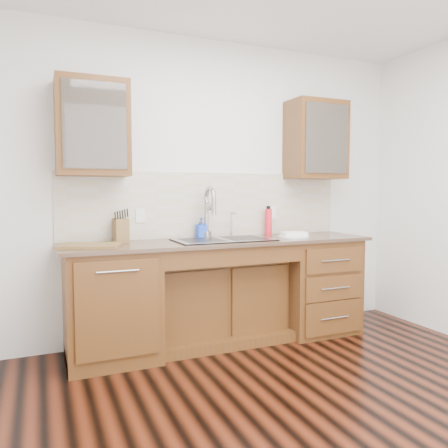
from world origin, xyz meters
name	(u,v)px	position (x,y,z in m)	size (l,w,h in m)	color
ground	(319,429)	(0.00, 0.00, -0.05)	(4.00, 3.50, 0.10)	#41170A
wall_back	(207,189)	(0.00, 1.80, 1.35)	(4.00, 0.10, 2.70)	white
base_cabinet_left	(111,304)	(-0.95, 1.44, 0.44)	(0.70, 0.62, 0.88)	#593014
base_cabinet_center	(218,301)	(0.00, 1.53, 0.35)	(1.20, 0.44, 0.70)	#593014
base_cabinet_right	(313,284)	(0.95, 1.44, 0.44)	(0.70, 0.62, 0.88)	#593014
countertop	(223,242)	(0.00, 1.43, 0.90)	(2.70, 0.65, 0.03)	#84705B
backsplash	(210,205)	(0.00, 1.74, 1.21)	(2.70, 0.02, 0.59)	beige
sink	(224,250)	(0.00, 1.41, 0.83)	(0.84, 0.46, 0.19)	#9E9EA5
faucet	(206,216)	(-0.07, 1.64, 1.11)	(0.04, 0.04, 0.40)	#999993
filter_tap	(231,224)	(0.18, 1.65, 1.03)	(0.02, 0.02, 0.24)	#999993
upper_cabinet_left	(92,128)	(-1.05, 1.58, 1.83)	(0.55, 0.34, 0.75)	#593014
upper_cabinet_right	(316,140)	(1.05, 1.58, 1.83)	(0.55, 0.34, 0.75)	#593014
outlet_left	(140,216)	(-0.65, 1.73, 1.12)	(0.08, 0.01, 0.12)	white
outlet_right	(272,213)	(0.65, 1.73, 1.12)	(0.08, 0.01, 0.12)	white
soap_bottle	(201,228)	(-0.12, 1.65, 1.00)	(0.08, 0.08, 0.18)	blue
water_bottle	(268,222)	(0.57, 1.65, 1.03)	(0.07, 0.07, 0.25)	red
plate	(293,237)	(0.67, 1.35, 0.92)	(0.29, 0.29, 0.02)	silver
dish_towel	(294,234)	(0.69, 1.38, 0.94)	(0.21, 0.15, 0.03)	silver
knife_block	(121,230)	(-0.84, 1.62, 1.01)	(0.11, 0.18, 0.19)	brown
cutting_board	(90,245)	(-1.11, 1.40, 0.92)	(0.44, 0.31, 0.02)	olive
cup_left_a	(85,135)	(-1.11, 1.58, 1.77)	(0.12, 0.12, 0.09)	white
cup_left_b	(108,136)	(-0.93, 1.58, 1.77)	(0.09, 0.09, 0.08)	silver
cup_right_a	(305,145)	(0.93, 1.58, 1.78)	(0.14, 0.14, 0.11)	white
cup_right_b	(322,147)	(1.13, 1.58, 1.77)	(0.09, 0.09, 0.08)	white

